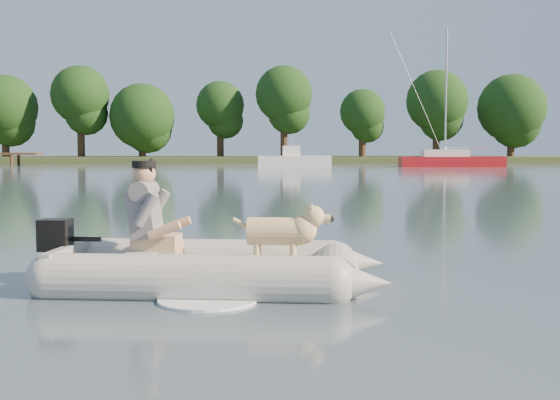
{
  "coord_description": "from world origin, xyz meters",
  "views": [
    {
      "loc": [
        -0.14,
        -6.94,
        1.42
      ],
      "look_at": [
        0.33,
        2.09,
        0.75
      ],
      "focal_mm": 45.0,
      "sensor_mm": 36.0,
      "label": 1
    }
  ],
  "objects": [
    {
      "name": "outboard_motor",
      "position": [
        -2.11,
        0.43,
        0.31
      ],
      "size": [
        0.45,
        0.34,
        0.78
      ],
      "primitive_type": null,
      "rotation": [
        0.0,
        0.0,
        -0.13
      ],
      "color": "black",
      "rests_on": "dinghy"
    },
    {
      "name": "water",
      "position": [
        0.0,
        0.0,
        0.0
      ],
      "size": [
        160.0,
        160.0,
        0.0
      ],
      "primitive_type": "plane",
      "color": "slate",
      "rests_on": "ground"
    },
    {
      "name": "man",
      "position": [
        -1.15,
        0.36,
        0.77
      ],
      "size": [
        0.79,
        0.7,
        1.07
      ],
      "primitive_type": null,
      "rotation": [
        0.0,
        0.0,
        -0.13
      ],
      "color": "slate",
      "rests_on": "dinghy"
    },
    {
      "name": "dinghy",
      "position": [
        -0.46,
        0.23,
        0.59
      ],
      "size": [
        4.94,
        3.65,
        1.38
      ],
      "primitive_type": null,
      "rotation": [
        0.0,
        0.0,
        -0.13
      ],
      "color": "#A1A19C",
      "rests_on": "water"
    },
    {
      "name": "dog",
      "position": [
        0.18,
        0.2,
        0.52
      ],
      "size": [
        0.96,
        0.44,
        0.62
      ],
      "primitive_type": null,
      "rotation": [
        0.0,
        0.0,
        -0.13
      ],
      "color": "tan",
      "rests_on": "dinghy"
    },
    {
      "name": "shore_bank",
      "position": [
        0.0,
        62.0,
        0.25
      ],
      "size": [
        160.0,
        12.0,
        0.7
      ],
      "primitive_type": "cube",
      "color": "#47512D",
      "rests_on": "water"
    },
    {
      "name": "motorboat",
      "position": [
        3.58,
        44.69,
        1.07
      ],
      "size": [
        5.61,
        2.32,
        2.35
      ],
      "primitive_type": null,
      "rotation": [
        0.0,
        0.0,
        -0.03
      ],
      "color": "white",
      "rests_on": "water"
    },
    {
      "name": "sailboat",
      "position": [
        15.58,
        45.8,
        0.47
      ],
      "size": [
        7.92,
        2.98,
        10.66
      ],
      "rotation": [
        0.0,
        0.0,
        -0.09
      ],
      "color": "#A41217",
      "rests_on": "water"
    },
    {
      "name": "treeline",
      "position": [
        -3.71,
        61.11,
        5.48
      ],
      "size": [
        71.02,
        7.35,
        9.27
      ],
      "color": "#332316",
      "rests_on": "shore_bank"
    }
  ]
}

